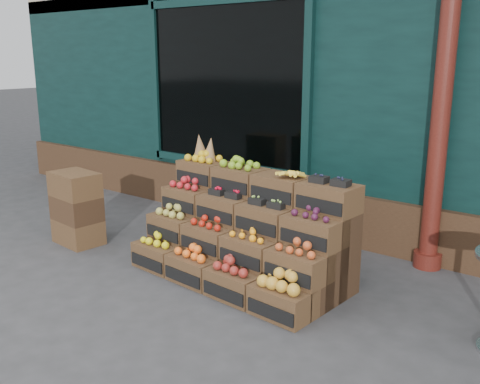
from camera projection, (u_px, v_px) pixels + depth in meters
The scene contains 5 objects.
ground at pixel (209, 305), 4.68m from camera, with size 60.00×60.00×0.00m, color #38383A.
shop_facade at pixel (432, 36), 7.98m from camera, with size 12.00×6.24×4.80m.
crate_display at pixel (245, 236), 5.22m from camera, with size 2.16×1.16×1.31m.
spare_crates at pixel (77, 208), 6.13m from camera, with size 0.59×0.44×0.84m.
shopkeeper at pixel (265, 139), 7.49m from camera, with size 0.72×0.47×1.97m, color #18571C.
Camera 1 is at (2.86, -3.21, 2.13)m, focal length 40.00 mm.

